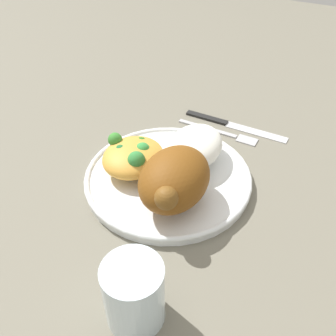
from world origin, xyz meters
TOP-DOWN VIEW (x-y plane):
  - ground_plane at (0.00, 0.00)m, footprint 2.00×2.00m
  - plate at (0.00, 0.00)m, footprint 0.25×0.25m
  - roasted_chicken at (0.04, 0.03)m, footprint 0.12×0.09m
  - rice_pile at (-0.05, 0.02)m, footprint 0.11×0.08m
  - mac_cheese_with_broccoli at (0.01, -0.05)m, footprint 0.10×0.09m
  - fork at (-0.15, 0.03)m, footprint 0.02×0.14m
  - knife at (-0.19, 0.02)m, footprint 0.02×0.19m
  - water_glass at (0.20, 0.06)m, footprint 0.06×0.06m

SIDE VIEW (x-z plane):
  - ground_plane at x=0.00m, z-range 0.00..0.00m
  - fork at x=-0.15m, z-range 0.00..0.01m
  - knife at x=-0.19m, z-range 0.00..0.01m
  - plate at x=0.00m, z-range 0.00..0.02m
  - mac_cheese_with_broccoli at x=0.01m, z-range 0.01..0.06m
  - rice_pile at x=-0.05m, z-range 0.02..0.06m
  - water_glass at x=0.20m, z-range 0.00..0.08m
  - roasted_chicken at x=0.04m, z-range 0.02..0.09m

